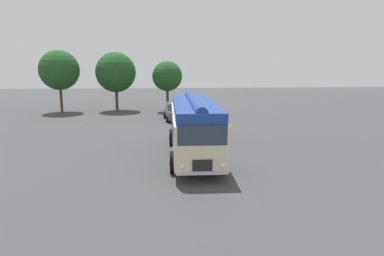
# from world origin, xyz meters

# --- Properties ---
(ground_plane) EXTENTS (120.00, 120.00, 0.00)m
(ground_plane) POSITION_xyz_m (0.00, 0.00, 0.00)
(ground_plane) COLOR #3D3D3F
(vintage_bus) EXTENTS (2.97, 10.16, 3.49)m
(vintage_bus) POSITION_xyz_m (-0.85, 0.42, 1.89)
(vintage_bus) COLOR beige
(vintage_bus) RESTS_ON ground
(car_near_left) EXTENTS (2.25, 4.34, 1.66)m
(car_near_left) POSITION_xyz_m (-1.61, 13.86, 0.85)
(car_near_left) COLOR #4C5156
(car_near_left) RESTS_ON ground
(car_mid_left) EXTENTS (2.36, 4.38, 1.66)m
(car_mid_left) POSITION_xyz_m (1.25, 14.52, 0.85)
(car_mid_left) COLOR maroon
(car_mid_left) RESTS_ON ground
(tree_far_left) EXTENTS (4.38, 4.38, 6.91)m
(tree_far_left) POSITION_xyz_m (-14.26, 20.31, 4.74)
(tree_far_left) COLOR #4C3823
(tree_far_left) RESTS_ON ground
(tree_left_of_centre) EXTENTS (4.58, 4.58, 6.75)m
(tree_left_of_centre) POSITION_xyz_m (-8.16, 21.13, 4.49)
(tree_left_of_centre) COLOR #4C3823
(tree_left_of_centre) RESTS_ON ground
(tree_centre) EXTENTS (3.40, 3.40, 5.72)m
(tree_centre) POSITION_xyz_m (-2.27, 20.14, 4.01)
(tree_centre) COLOR #4C3823
(tree_centre) RESTS_ON ground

